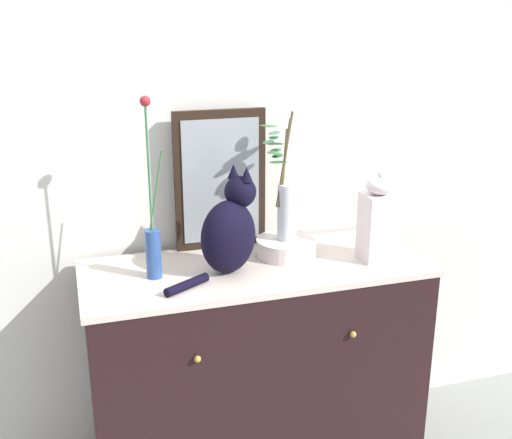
% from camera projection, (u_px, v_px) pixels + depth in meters
% --- Properties ---
extents(wall_back, '(4.40, 0.08, 2.60)m').
position_uv_depth(wall_back, '(232.00, 146.00, 2.52)').
color(wall_back, silver).
rests_on(wall_back, ground_plane).
extents(sideboard, '(1.29, 0.53, 0.91)m').
position_uv_depth(sideboard, '(256.00, 371.00, 2.48)').
color(sideboard, black).
rests_on(sideboard, ground_plane).
extents(mirror_leaning, '(0.36, 0.03, 0.55)m').
position_uv_depth(mirror_leaning, '(220.00, 180.00, 2.44)').
color(mirror_leaning, black).
rests_on(mirror_leaning, sideboard).
extents(cat_sitting, '(0.40, 0.29, 0.39)m').
position_uv_depth(cat_sitting, '(230.00, 230.00, 2.24)').
color(cat_sitting, black).
rests_on(cat_sitting, sideboard).
extents(vase_slim_green, '(0.08, 0.06, 0.64)m').
position_uv_depth(vase_slim_green, '(153.00, 239.00, 2.19)').
color(vase_slim_green, '#2B4D8F').
rests_on(vase_slim_green, sideboard).
extents(bowl_porcelain, '(0.23, 0.23, 0.07)m').
position_uv_depth(bowl_porcelain, '(286.00, 247.00, 2.42)').
color(bowl_porcelain, silver).
rests_on(bowl_porcelain, sideboard).
extents(vase_glass_clear, '(0.14, 0.16, 0.49)m').
position_uv_depth(vase_glass_clear, '(286.00, 203.00, 2.37)').
color(vase_glass_clear, silver).
rests_on(vase_glass_clear, bowl_porcelain).
extents(jar_lidded_porcelain, '(0.12, 0.12, 0.35)m').
position_uv_depth(jar_lidded_porcelain, '(378.00, 220.00, 2.35)').
color(jar_lidded_porcelain, silver).
rests_on(jar_lidded_porcelain, sideboard).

